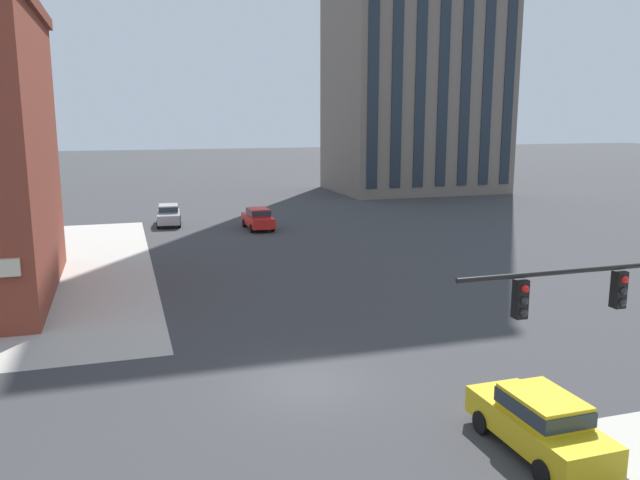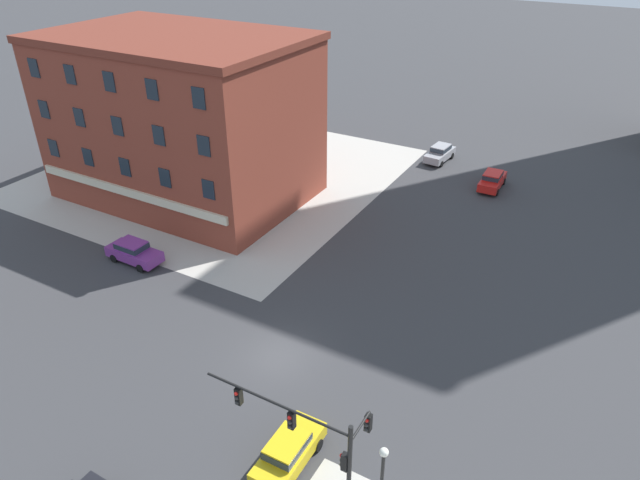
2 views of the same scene
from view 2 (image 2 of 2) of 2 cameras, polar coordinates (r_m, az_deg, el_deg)
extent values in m
plane|color=#38383A|center=(35.00, -4.20, -11.47)|extent=(320.00, 320.00, 0.00)
cube|color=#B7B2A8|center=(59.02, -9.84, 6.59)|extent=(32.00, 32.00, 0.02)
cylinder|color=black|center=(25.60, 2.90, -22.39)|extent=(0.20, 0.20, 5.83)
cylinder|color=black|center=(25.00, -4.52, -15.86)|extent=(7.11, 0.12, 0.12)
cylinder|color=black|center=(24.54, 4.03, -17.99)|extent=(0.11, 1.80, 0.11)
cube|color=black|center=(25.08, -2.83, -17.42)|extent=(0.28, 0.28, 0.90)
sphere|color=red|center=(24.79, -3.05, -17.22)|extent=(0.18, 0.18, 0.18)
sphere|color=#282828|center=(24.99, -3.03, -17.66)|extent=(0.18, 0.18, 0.18)
sphere|color=#282828|center=(25.20, -3.01, -18.08)|extent=(0.18, 0.18, 0.18)
cube|color=black|center=(26.23, -8.08, -15.10)|extent=(0.28, 0.28, 0.90)
sphere|color=red|center=(25.94, -8.34, -14.87)|extent=(0.18, 0.18, 0.18)
sphere|color=#282828|center=(26.14, -8.29, -15.30)|extent=(0.18, 0.18, 0.18)
sphere|color=#282828|center=(26.34, -8.25, -15.73)|extent=(0.18, 0.18, 0.18)
cube|color=black|center=(25.06, 2.51, -21.16)|extent=(0.28, 0.28, 0.90)
sphere|color=red|center=(24.89, 2.17, -20.62)|extent=(0.18, 0.18, 0.18)
sphere|color=#282828|center=(25.11, 2.16, -21.03)|extent=(0.18, 0.18, 0.18)
sphere|color=#282828|center=(25.33, 2.15, -21.42)|extent=(0.18, 0.18, 0.18)
cube|color=black|center=(25.44, 4.82, -17.63)|extent=(0.28, 0.28, 0.90)
sphere|color=red|center=(25.14, 4.68, -17.44)|extent=(0.18, 0.18, 0.18)
sphere|color=#282828|center=(25.34, 4.65, -17.87)|extent=(0.18, 0.18, 0.18)
sphere|color=#282828|center=(25.55, 4.63, -18.29)|extent=(0.18, 0.18, 0.18)
sphere|color=white|center=(22.86, 6.39, -20.23)|extent=(0.36, 0.36, 0.36)
cube|color=#99999E|center=(62.07, 11.80, 8.30)|extent=(2.12, 4.53, 0.76)
cube|color=#99999E|center=(61.96, 11.93, 8.92)|extent=(1.67, 2.23, 0.60)
cube|color=#232D38|center=(61.96, 11.93, 8.92)|extent=(1.71, 2.32, 0.40)
cylinder|color=black|center=(60.75, 11.96, 7.40)|extent=(0.27, 0.66, 0.64)
cylinder|color=black|center=(61.34, 10.53, 7.78)|extent=(0.27, 0.66, 0.64)
cylinder|color=black|center=(63.11, 12.97, 8.16)|extent=(0.27, 0.66, 0.64)
cylinder|color=black|center=(63.68, 11.58, 8.52)|extent=(0.27, 0.66, 0.64)
cube|color=#7A3389|center=(45.20, -17.96, -1.31)|extent=(4.41, 1.79, 0.76)
cube|color=#7A3389|center=(44.97, -18.22, -0.52)|extent=(2.12, 1.51, 0.60)
cube|color=#232D38|center=(44.97, -18.22, -0.52)|extent=(2.21, 1.54, 0.40)
cylinder|color=black|center=(44.96, -15.93, -1.71)|extent=(0.64, 0.22, 0.64)
cylinder|color=black|center=(44.03, -17.42, -2.69)|extent=(0.64, 0.22, 0.64)
cylinder|color=black|center=(46.77, -18.32, -0.80)|extent=(0.64, 0.22, 0.64)
cylinder|color=black|center=(45.87, -19.80, -1.73)|extent=(0.64, 0.22, 0.64)
cube|color=red|center=(56.96, 16.74, 5.60)|extent=(1.87, 4.44, 0.76)
cube|color=red|center=(56.56, 16.81, 6.17)|extent=(1.55, 2.15, 0.60)
cube|color=#232D38|center=(56.56, 16.81, 6.17)|extent=(1.58, 2.24, 0.40)
cylinder|color=black|center=(58.48, 16.21, 5.92)|extent=(0.24, 0.65, 0.64)
cylinder|color=black|center=(58.22, 17.80, 5.55)|extent=(0.24, 0.65, 0.64)
cylinder|color=black|center=(56.03, 15.53, 4.94)|extent=(0.24, 0.65, 0.64)
cylinder|color=black|center=(55.75, 17.18, 4.55)|extent=(0.24, 0.65, 0.64)
cube|color=gold|center=(29.18, -3.09, -20.40)|extent=(1.82, 4.42, 0.76)
cube|color=gold|center=(28.58, -3.30, -19.74)|extent=(1.52, 2.13, 0.60)
cube|color=#232D38|center=(28.58, -3.30, -19.74)|extent=(1.56, 2.22, 0.40)
cylinder|color=black|center=(30.51, -3.07, -18.53)|extent=(0.23, 0.64, 0.64)
cylinder|color=black|center=(29.94, -0.17, -19.72)|extent=(0.23, 0.64, 0.64)
cylinder|color=black|center=(29.09, -6.10, -22.00)|extent=(0.23, 0.64, 0.64)
cube|color=brown|center=(53.00, -13.53, 11.39)|extent=(21.35, 14.22, 13.68)
cube|color=brown|center=(51.24, -14.52, 18.94)|extent=(21.78, 14.50, 0.60)
cube|color=beige|center=(49.78, -18.47, 4.49)|extent=(20.28, 0.24, 0.70)
cube|color=#1E2833|center=(55.34, -24.96, 8.29)|extent=(1.10, 0.08, 1.50)
cube|color=#1E2833|center=(52.07, -22.08, 7.64)|extent=(1.10, 0.08, 1.50)
cube|color=#1E2833|center=(48.96, -18.83, 6.87)|extent=(1.10, 0.08, 1.50)
cube|color=#1E2833|center=(46.03, -15.16, 5.98)|extent=(1.10, 0.08, 1.50)
cube|color=#1E2833|center=(43.32, -11.03, 4.94)|extent=(1.10, 0.08, 1.50)
cube|color=#1E2833|center=(54.32, -25.74, 11.62)|extent=(1.10, 0.08, 1.50)
cube|color=#1E2833|center=(50.98, -22.82, 11.17)|extent=(1.10, 0.08, 1.50)
cube|color=#1E2833|center=(47.80, -19.50, 10.62)|extent=(1.10, 0.08, 1.50)
cube|color=#1E2833|center=(44.79, -15.75, 9.96)|extent=(1.10, 0.08, 1.50)
cube|color=#1E2833|center=(42.00, -11.49, 9.16)|extent=(1.10, 0.08, 1.50)
cube|color=#1E2833|center=(53.50, -26.57, 15.05)|extent=(1.10, 0.08, 1.50)
cube|color=#1E2833|center=(50.11, -23.61, 14.83)|extent=(1.10, 0.08, 1.50)
cube|color=#1E2833|center=(46.86, -20.23, 14.54)|extent=(1.10, 0.08, 1.50)
cube|color=#1E2833|center=(43.79, -16.38, 14.15)|extent=(1.10, 0.08, 1.50)
cube|color=#1E2833|center=(40.93, -11.98, 13.62)|extent=(1.10, 0.08, 1.50)
camera|label=1|loc=(25.26, -43.70, -14.79)|focal=35.93mm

